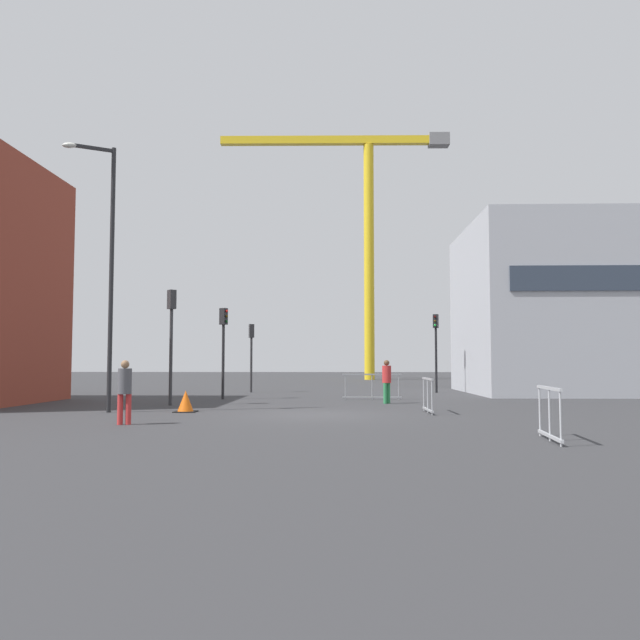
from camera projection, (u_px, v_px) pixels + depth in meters
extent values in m
plane|color=#333335|center=(312.00, 415.00, 19.29)|extent=(160.00, 160.00, 0.00)
cube|color=#A8AAB2|center=(573.00, 310.00, 32.95)|extent=(10.66, 10.06, 8.46)
cube|color=#2D3847|center=(614.00, 278.00, 27.95)|extent=(8.95, 0.08, 1.10)
cylinder|color=yellow|center=(369.00, 261.00, 57.42)|extent=(0.90, 0.90, 20.99)
cube|color=yellow|center=(330.00, 141.00, 58.16)|extent=(19.67, 1.07, 0.70)
cube|color=slate|center=(439.00, 140.00, 58.05)|extent=(1.82, 1.23, 1.10)
cylinder|color=#232326|center=(111.00, 278.00, 20.49)|extent=(0.14, 0.14, 8.41)
cube|color=#232326|center=(92.00, 148.00, 20.44)|extent=(1.22, 0.74, 0.10)
ellipsoid|color=silver|center=(69.00, 145.00, 20.13)|extent=(0.44, 0.24, 0.16)
cylinder|color=black|center=(436.00, 360.00, 33.18)|extent=(0.12, 0.12, 3.31)
cube|color=black|center=(436.00, 321.00, 33.31)|extent=(0.33, 0.35, 0.70)
sphere|color=#390605|center=(435.00, 317.00, 33.16)|extent=(0.11, 0.11, 0.11)
sphere|color=#3C2905|center=(435.00, 321.00, 33.15)|extent=(0.11, 0.11, 0.11)
sphere|color=green|center=(435.00, 325.00, 33.14)|extent=(0.11, 0.11, 0.11)
cylinder|color=#2D2D30|center=(171.00, 357.00, 23.59)|extent=(0.12, 0.12, 3.50)
cube|color=#2D2D30|center=(172.00, 299.00, 23.73)|extent=(0.37, 0.37, 0.70)
sphere|color=red|center=(170.00, 294.00, 23.88)|extent=(0.11, 0.11, 0.11)
sphere|color=#3C2905|center=(169.00, 300.00, 23.86)|extent=(0.11, 0.11, 0.11)
sphere|color=#07330F|center=(169.00, 306.00, 23.85)|extent=(0.11, 0.11, 0.11)
cylinder|color=#2D2D30|center=(251.00, 365.00, 33.50)|extent=(0.12, 0.12, 2.82)
cube|color=#2D2D30|center=(251.00, 331.00, 33.61)|extent=(0.32, 0.34, 0.70)
sphere|color=red|center=(251.00, 327.00, 33.80)|extent=(0.11, 0.11, 0.11)
sphere|color=#3C2905|center=(251.00, 331.00, 33.78)|extent=(0.11, 0.11, 0.11)
sphere|color=#07330F|center=(251.00, 335.00, 33.77)|extent=(0.11, 0.11, 0.11)
cylinder|color=#232326|center=(223.00, 362.00, 27.39)|extent=(0.12, 0.12, 3.15)
cube|color=#232326|center=(224.00, 316.00, 27.51)|extent=(0.36, 0.35, 0.70)
sphere|color=red|center=(227.00, 311.00, 27.43)|extent=(0.11, 0.11, 0.11)
sphere|color=#3C2905|center=(227.00, 316.00, 27.42)|extent=(0.11, 0.11, 0.11)
sphere|color=#07330F|center=(227.00, 321.00, 27.40)|extent=(0.11, 0.11, 0.11)
cylinder|color=#2D844C|center=(388.00, 393.00, 24.60)|extent=(0.14, 0.14, 0.78)
cylinder|color=#2D844C|center=(385.00, 393.00, 24.45)|extent=(0.14, 0.14, 0.78)
cylinder|color=red|center=(387.00, 374.00, 24.57)|extent=(0.34, 0.34, 0.65)
sphere|color=brown|center=(387.00, 363.00, 24.60)|extent=(0.21, 0.21, 0.21)
cylinder|color=red|center=(128.00, 409.00, 16.32)|extent=(0.14, 0.14, 0.77)
cylinder|color=red|center=(120.00, 409.00, 16.28)|extent=(0.14, 0.14, 0.77)
cylinder|color=#4C4C51|center=(125.00, 381.00, 16.34)|extent=(0.34, 0.34, 0.64)
sphere|color=#8C6647|center=(125.00, 364.00, 16.37)|extent=(0.21, 0.21, 0.21)
cube|color=#B2B5BA|center=(549.00, 388.00, 12.98)|extent=(0.22, 1.93, 0.06)
cube|color=#B2B5BA|center=(550.00, 436.00, 12.92)|extent=(0.22, 1.93, 0.06)
cylinder|color=#B2B5BA|center=(561.00, 418.00, 12.09)|extent=(0.04, 0.04, 1.05)
cylinder|color=#B2B5BA|center=(549.00, 415.00, 12.95)|extent=(0.04, 0.04, 1.05)
cylinder|color=#B2B5BA|center=(540.00, 411.00, 13.81)|extent=(0.04, 0.04, 1.05)
cube|color=gray|center=(372.00, 374.00, 27.09)|extent=(2.47, 0.11, 0.06)
cube|color=gray|center=(372.00, 397.00, 27.03)|extent=(2.47, 0.11, 0.06)
cylinder|color=gray|center=(345.00, 387.00, 27.07)|extent=(0.04, 0.04, 1.05)
cylinder|color=gray|center=(372.00, 387.00, 27.06)|extent=(0.04, 0.04, 1.05)
cylinder|color=gray|center=(399.00, 387.00, 27.05)|extent=(0.04, 0.04, 1.05)
cube|color=#9EA0A5|center=(428.00, 379.00, 20.06)|extent=(0.08, 1.91, 0.06)
cube|color=#9EA0A5|center=(428.00, 410.00, 20.00)|extent=(0.08, 1.91, 0.06)
cylinder|color=#9EA0A5|center=(432.00, 397.00, 19.17)|extent=(0.04, 0.04, 1.05)
cylinder|color=#9EA0A5|center=(428.00, 396.00, 20.02)|extent=(0.04, 0.04, 1.05)
cylinder|color=#9EA0A5|center=(424.00, 394.00, 20.88)|extent=(0.04, 0.04, 1.05)
cube|color=black|center=(185.00, 412.00, 20.34)|extent=(0.67, 0.67, 0.03)
cone|color=#E55B0F|center=(186.00, 401.00, 20.36)|extent=(0.52, 0.52, 0.68)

